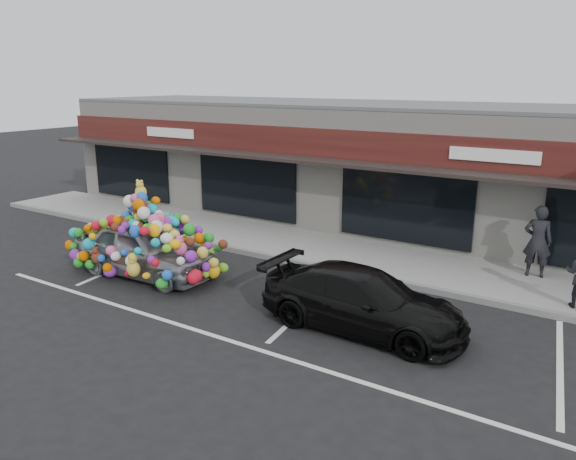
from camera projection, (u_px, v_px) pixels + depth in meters
The scene contains 11 objects.
ground at pixel (213, 284), 14.53m from camera, with size 90.00×90.00×0.00m, color black.
shop_building at pixel (359, 162), 20.80m from camera, with size 24.00×7.20×4.31m.
sidewalk at pixel (295, 244), 17.75m from camera, with size 26.00×3.00×0.15m, color gray.
kerb at pixel (268, 257), 16.54m from camera, with size 26.00×0.18×0.16m, color slate.
parking_stripe_left at pixel (133, 261), 16.37m from camera, with size 0.12×4.40×0.01m, color silver.
parking_stripe_mid at pixel (310, 305), 13.22m from camera, with size 0.12×4.40×0.01m, color silver.
parking_stripe_right at pixel (560, 366), 10.39m from camera, with size 0.12×4.40×0.01m, color silver.
lane_line at pixel (215, 336), 11.62m from camera, with size 14.00×0.12×0.01m, color silver.
toy_car at pixel (144, 244), 15.02m from camera, with size 3.03×4.53×2.60m.
black_sedan at pixel (363, 300), 11.80m from camera, with size 4.45×1.81×1.29m, color black.
pedestrian_a at pixel (538, 241), 14.47m from camera, with size 0.69×0.45×1.90m, color black.
Camera 1 is at (9.06, -10.40, 5.17)m, focal length 35.00 mm.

